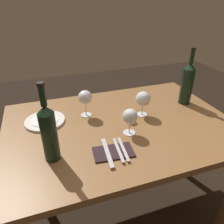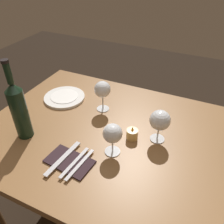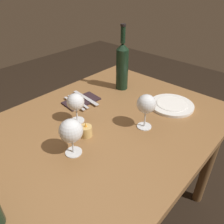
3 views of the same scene
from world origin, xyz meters
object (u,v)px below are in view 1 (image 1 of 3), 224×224
Objects in this scene: wine_bottle at (187,83)px; votive_candle at (129,118)px; wine_bottle_second at (49,132)px; fork_inner at (118,150)px; wine_glass_centre at (143,99)px; folded_napkin at (113,152)px; wine_glass_right at (85,98)px; table_knife at (107,152)px; dinner_plate at (45,121)px; wine_glass_left at (130,117)px; fork_outer at (123,149)px.

votive_candle is at bearing 12.38° from wine_bottle.
wine_bottle_second reaches higher than fork_inner.
wine_bottle_second reaches higher than wine_glass_centre.
wine_glass_right is at bearing -83.72° from folded_napkin.
table_knife is (0.31, 0.28, -0.10)m from wine_glass_centre.
wine_glass_left is at bearing 148.11° from dinner_plate.
folded_napkin is 0.95× the size of table_knife.
wine_bottle is 1.77× the size of table_knife.
wine_bottle_second is at bearing 22.05° from votive_candle.
wine_bottle reaches higher than wine_glass_centre.
wine_glass_centre is 0.41× the size of wine_bottle.
wine_bottle_second is 0.31m from folded_napkin.
folded_napkin is (-0.29, 0.39, -0.00)m from dinner_plate.
wine_glass_left is at bearing -131.01° from fork_inner.
folded_napkin is (-0.27, 0.06, -0.14)m from wine_bottle_second.
votive_candle reaches higher than fork_outer.
wine_bottle_second reaches higher than table_knife.
table_knife is (0.66, 0.34, -0.13)m from wine_bottle.
fork_inner is 0.86× the size of table_knife.
table_knife is at bearing 167.15° from wine_bottle_second.
wine_glass_centre reaches higher than fork_inner.
table_knife is at bearing 91.86° from wine_glass_right.
fork_outer is at bearing 50.21° from wine_glass_centre.
wine_glass_centre is at bearing -158.08° from votive_candle.
wine_bottle reaches higher than votive_candle.
folded_napkin is 1.11× the size of fork_outer.
table_knife is (0.08, 0.00, 0.00)m from fork_outer.
dinner_plate is (0.92, -0.05, -0.14)m from wine_bottle.
wine_bottle reaches higher than table_knife.
fork_outer reaches higher than folded_napkin.
dinner_plate is (0.47, -0.15, -0.02)m from votive_candle.
fork_inner is at bearing 57.22° from votive_candle.
fork_outer is at bearing 180.00° from table_knife.
fork_inner is (-0.30, 0.06, -0.13)m from wine_bottle_second.
folded_napkin is 1.11× the size of fork_inner.
wine_glass_centre is at bearing 162.08° from wine_glass_right.
dinner_plate is 1.27× the size of fork_outer.
wine_bottle_second is 2.05× the size of fork_outer.
wine_glass_centre is at bearing -133.94° from wine_glass_left.
dinner_plate is 1.08× the size of table_knife.
wine_bottle is 1.63× the size of dinner_plate.
dinner_plate reaches higher than fork_outer.
wine_bottle is 0.95m from wine_bottle_second.
folded_napkin is at bearing 53.18° from votive_candle.
votive_candle reaches higher than folded_napkin.
folded_napkin is 0.05m from fork_outer.
fork_inner is at bearing 47.33° from wine_glass_centre.
wine_glass_centre reaches higher than folded_napkin.
wine_bottle_second is (0.23, 0.33, 0.03)m from wine_glass_right.
wine_bottle is at bearing -167.62° from votive_candle.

